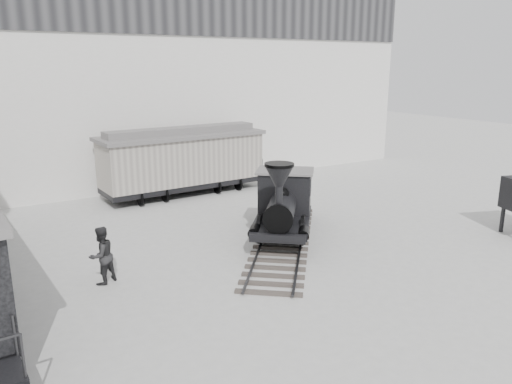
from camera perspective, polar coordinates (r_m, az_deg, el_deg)
ground at (r=16.10m, az=7.31°, el=-9.68°), size 90.00×90.00×0.00m
north_wall at (r=27.96m, az=-12.40°, el=12.04°), size 34.00×2.51×11.00m
locomotive at (r=19.20m, az=3.22°, el=-1.76°), size 7.45×8.38×3.26m
boxcar at (r=25.78m, az=-8.35°, el=3.70°), size 8.61×3.00×3.48m
visitor_b at (r=15.97m, az=-17.25°, el=-6.94°), size 1.09×1.00×1.81m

